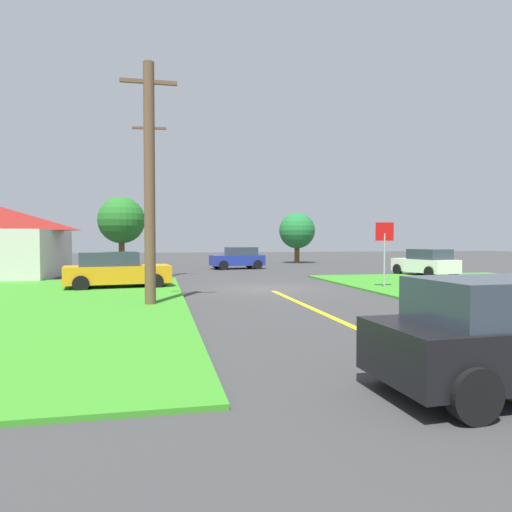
% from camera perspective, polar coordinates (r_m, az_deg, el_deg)
% --- Properties ---
extents(ground_plane, '(120.00, 120.00, 0.00)m').
position_cam_1_polar(ground_plane, '(20.35, 1.49, -4.08)').
color(ground_plane, '#393939').
extents(lane_stripe_center, '(0.20, 14.00, 0.01)m').
position_cam_1_polar(lane_stripe_center, '(12.77, 9.89, -7.72)').
color(lane_stripe_center, yellow).
rests_on(lane_stripe_center, ground).
extents(stop_sign, '(0.79, 0.16, 2.92)m').
position_cam_1_polar(stop_sign, '(20.76, 15.63, 1.69)').
color(stop_sign, '#9EA0A8').
rests_on(stop_sign, ground).
extents(parked_car_near_building, '(4.71, 2.51, 1.62)m').
position_cam_1_polar(parked_car_near_building, '(21.29, -17.00, -1.72)').
color(parked_car_near_building, orange).
rests_on(parked_car_near_building, ground).
extents(car_approaching_junction, '(4.08, 2.50, 1.62)m').
position_cam_1_polar(car_approaching_junction, '(34.36, -2.23, -0.26)').
color(car_approaching_junction, navy).
rests_on(car_approaching_junction, ground).
extents(car_behind_on_main_road, '(4.11, 2.07, 1.62)m').
position_cam_1_polar(car_behind_on_main_road, '(7.52, 28.97, -8.62)').
color(car_behind_on_main_road, black).
rests_on(car_behind_on_main_road, ground).
extents(car_on_crossroad, '(2.54, 4.19, 1.62)m').
position_cam_1_polar(car_on_crossroad, '(29.00, 20.28, -0.80)').
color(car_on_crossroad, white).
rests_on(car_on_crossroad, ground).
extents(utility_pole_near, '(1.80, 0.35, 7.84)m').
position_cam_1_polar(utility_pole_near, '(15.38, -13.05, 8.85)').
color(utility_pole_near, brown).
rests_on(utility_pole_near, ground).
extents(utility_pole_mid, '(1.80, 0.31, 8.86)m').
position_cam_1_polar(utility_pole_mid, '(25.65, -13.02, 7.30)').
color(utility_pole_mid, brown).
rests_on(utility_pole_mid, ground).
extents(oak_tree_left, '(3.33, 3.33, 4.70)m').
position_cam_1_polar(oak_tree_left, '(42.97, 5.10, 3.14)').
color(oak_tree_left, brown).
rests_on(oak_tree_left, ground).
extents(pine_tree_center, '(3.76, 3.76, 5.64)m').
position_cam_1_polar(pine_tree_center, '(38.85, -16.33, 4.25)').
color(pine_tree_center, brown).
rests_on(pine_tree_center, ground).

